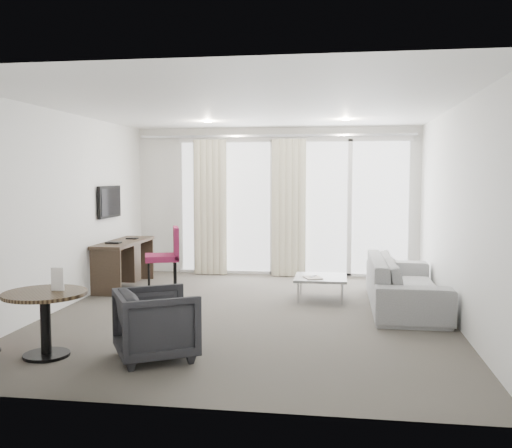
# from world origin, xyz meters

# --- Properties ---
(floor) EXTENTS (5.00, 6.00, 0.00)m
(floor) POSITION_xyz_m (0.00, 0.00, 0.00)
(floor) COLOR #4D4941
(floor) RESTS_ON ground
(ceiling) EXTENTS (5.00, 6.00, 0.00)m
(ceiling) POSITION_xyz_m (0.00, 0.00, 2.60)
(ceiling) COLOR white
(ceiling) RESTS_ON ground
(wall_left) EXTENTS (0.00, 6.00, 2.60)m
(wall_left) POSITION_xyz_m (-2.50, 0.00, 1.30)
(wall_left) COLOR silver
(wall_left) RESTS_ON ground
(wall_right) EXTENTS (0.00, 6.00, 2.60)m
(wall_right) POSITION_xyz_m (2.50, 0.00, 1.30)
(wall_right) COLOR silver
(wall_right) RESTS_ON ground
(wall_front) EXTENTS (5.00, 0.00, 2.60)m
(wall_front) POSITION_xyz_m (0.00, -3.00, 1.30)
(wall_front) COLOR silver
(wall_front) RESTS_ON ground
(window_panel) EXTENTS (4.00, 0.02, 2.38)m
(window_panel) POSITION_xyz_m (0.30, 2.98, 1.20)
(window_panel) COLOR white
(window_panel) RESTS_ON ground
(window_frame) EXTENTS (4.10, 0.06, 2.44)m
(window_frame) POSITION_xyz_m (0.30, 2.97, 1.20)
(window_frame) COLOR white
(window_frame) RESTS_ON ground
(curtain_left) EXTENTS (0.60, 0.20, 2.38)m
(curtain_left) POSITION_xyz_m (-1.15, 2.82, 1.20)
(curtain_left) COLOR beige
(curtain_left) RESTS_ON ground
(curtain_right) EXTENTS (0.60, 0.20, 2.38)m
(curtain_right) POSITION_xyz_m (0.25, 2.82, 1.20)
(curtain_right) COLOR beige
(curtain_right) RESTS_ON ground
(curtain_track) EXTENTS (4.80, 0.04, 0.04)m
(curtain_track) POSITION_xyz_m (0.00, 2.82, 2.45)
(curtain_track) COLOR #B2B2B7
(curtain_track) RESTS_ON ceiling
(downlight_a) EXTENTS (0.12, 0.12, 0.02)m
(downlight_a) POSITION_xyz_m (-0.90, 1.60, 2.59)
(downlight_a) COLOR #FFE0B2
(downlight_a) RESTS_ON ceiling
(downlight_b) EXTENTS (0.12, 0.12, 0.02)m
(downlight_b) POSITION_xyz_m (1.20, 1.60, 2.59)
(downlight_b) COLOR #FFE0B2
(downlight_b) RESTS_ON ceiling
(desk) EXTENTS (0.48, 1.55, 0.73)m
(desk) POSITION_xyz_m (-2.24, 1.47, 0.36)
(desk) COLOR #33271C
(desk) RESTS_ON floor
(tv) EXTENTS (0.05, 0.80, 0.50)m
(tv) POSITION_xyz_m (-2.46, 1.45, 1.35)
(tv) COLOR black
(tv) RESTS_ON wall_left
(desk_chair) EXTENTS (0.67, 0.65, 0.98)m
(desk_chair) POSITION_xyz_m (-1.58, 1.33, 0.49)
(desk_chair) COLOR maroon
(desk_chair) RESTS_ON floor
(round_table) EXTENTS (0.84, 0.84, 0.64)m
(round_table) POSITION_xyz_m (-1.68, -1.99, 0.32)
(round_table) COLOR #302415
(round_table) RESTS_ON floor
(menu_card) EXTENTS (0.12, 0.03, 0.23)m
(menu_card) POSITION_xyz_m (-1.59, -1.92, 0.72)
(menu_card) COLOR white
(menu_card) RESTS_ON round_table
(tub_armchair) EXTENTS (1.00, 0.99, 0.67)m
(tub_armchair) POSITION_xyz_m (-0.60, -1.89, 0.34)
(tub_armchair) COLOR #232326
(tub_armchair) RESTS_ON floor
(coffee_table) EXTENTS (0.73, 0.73, 0.33)m
(coffee_table) POSITION_xyz_m (0.87, 0.98, 0.16)
(coffee_table) COLOR gray
(coffee_table) RESTS_ON floor
(remote) EXTENTS (0.09, 0.15, 0.02)m
(remote) POSITION_xyz_m (0.76, 0.90, 0.36)
(remote) COLOR black
(remote) RESTS_ON coffee_table
(magazine) EXTENTS (0.31, 0.34, 0.02)m
(magazine) POSITION_xyz_m (0.77, 0.85, 0.36)
(magazine) COLOR gray
(magazine) RESTS_ON coffee_table
(sofa) EXTENTS (0.91, 2.32, 0.68)m
(sofa) POSITION_xyz_m (2.00, 0.64, 0.34)
(sofa) COLOR gray
(sofa) RESTS_ON floor
(terrace_slab) EXTENTS (5.60, 3.00, 0.12)m
(terrace_slab) POSITION_xyz_m (0.30, 4.50, -0.06)
(terrace_slab) COLOR #4D4D50
(terrace_slab) RESTS_ON ground
(rattan_chair_a) EXTENTS (0.60, 0.60, 0.75)m
(rattan_chair_a) POSITION_xyz_m (1.23, 4.47, 0.38)
(rattan_chair_a) COLOR #52361B
(rattan_chair_a) RESTS_ON terrace_slab
(rattan_chair_b) EXTENTS (0.62, 0.62, 0.75)m
(rattan_chair_b) POSITION_xyz_m (2.28, 4.13, 0.37)
(rattan_chair_b) COLOR #52361B
(rattan_chair_b) RESTS_ON terrace_slab
(rattan_table) EXTENTS (0.69, 0.69, 0.54)m
(rattan_table) POSITION_xyz_m (1.19, 4.57, 0.27)
(rattan_table) COLOR #52361B
(rattan_table) RESTS_ON terrace_slab
(balustrade) EXTENTS (5.50, 0.06, 1.05)m
(balustrade) POSITION_xyz_m (0.30, 5.95, 0.50)
(balustrade) COLOR #B2B2B7
(balustrade) RESTS_ON terrace_slab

